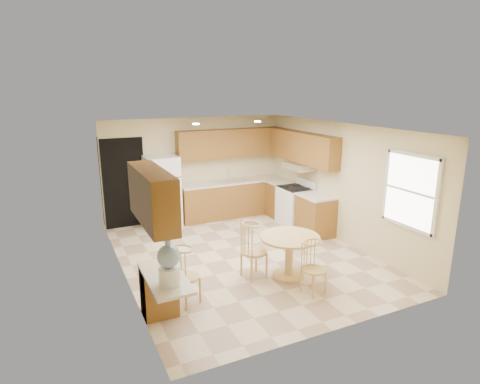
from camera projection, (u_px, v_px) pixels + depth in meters
name	position (u px, v px, depth m)	size (l,w,h in m)	color
floor	(244.00, 256.00, 7.83)	(5.50, 5.50, 0.00)	beige
ceiling	(244.00, 127.00, 7.20)	(4.50, 5.50, 0.02)	white
wall_back	(196.00, 169.00, 9.92)	(4.50, 0.02, 2.50)	beige
wall_front	(338.00, 245.00, 5.11)	(4.50, 0.02, 2.50)	beige
wall_left	(121.00, 210.00, 6.59)	(0.02, 5.50, 2.50)	beige
wall_right	(340.00, 183.00, 8.45)	(0.02, 5.50, 2.50)	beige
doorway	(124.00, 183.00, 9.23)	(0.90, 0.02, 2.10)	black
base_cab_back	(233.00, 199.00, 10.23)	(2.75, 0.60, 0.87)	brown
counter_back	(233.00, 182.00, 10.11)	(2.75, 0.63, 0.04)	beige
base_cab_right_a	(281.00, 200.00, 10.15)	(0.60, 0.59, 0.87)	brown
counter_right_a	(282.00, 182.00, 10.04)	(0.63, 0.59, 0.04)	beige
base_cab_right_b	(315.00, 216.00, 8.88)	(0.60, 0.80, 0.87)	brown
counter_right_b	(316.00, 196.00, 8.77)	(0.63, 0.80, 0.04)	beige
upper_cab_back	(230.00, 143.00, 9.99)	(2.75, 0.33, 0.70)	brown
upper_cab_right	(302.00, 147.00, 9.29)	(0.33, 2.42, 0.70)	brown
upper_cab_left	(152.00, 196.00, 5.10)	(0.33, 1.40, 0.70)	brown
sink	(232.00, 181.00, 10.10)	(0.78, 0.44, 0.01)	silver
range_hood	(299.00, 166.00, 9.33)	(0.50, 0.76, 0.14)	silver
desk_pedestal	(159.00, 291.00, 5.76)	(0.48, 0.42, 0.72)	brown
desk_top	(165.00, 277.00, 5.33)	(0.50, 1.20, 0.04)	beige
window	(411.00, 191.00, 6.76)	(0.06, 1.12, 1.30)	white
can_light_a	(196.00, 124.00, 8.05)	(0.14, 0.14, 0.02)	white
can_light_b	(257.00, 121.00, 8.63)	(0.14, 0.14, 0.02)	white
refrigerator	(162.00, 192.00, 9.33)	(0.74, 0.72, 1.68)	white
stove	(295.00, 206.00, 9.54)	(0.65, 0.76, 1.09)	white
dining_table	(289.00, 250.00, 6.85)	(1.02, 1.02, 0.76)	tan
chair_table_a	(257.00, 247.00, 6.73)	(0.44, 0.57, 0.99)	tan
chair_table_b	(317.00, 265.00, 6.22)	(0.38, 0.39, 0.86)	tan
chair_desk	(188.00, 272.00, 5.93)	(0.40, 0.51, 0.90)	tan
water_crock	(169.00, 264.00, 5.03)	(0.30, 0.30, 0.61)	white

